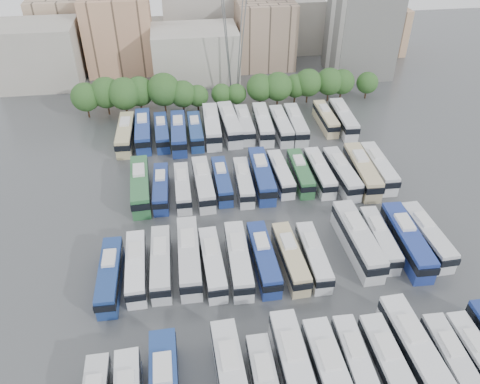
{
  "coord_description": "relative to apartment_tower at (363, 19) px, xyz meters",
  "views": [
    {
      "loc": [
        -11.18,
        -50.21,
        44.99
      ],
      "look_at": [
        -2.9,
        6.93,
        3.0
      ],
      "focal_mm": 35.0,
      "sensor_mm": 36.0,
      "label": 1
    }
  ],
  "objects": [
    {
      "name": "ground",
      "position": [
        -34.0,
        -58.0,
        -13.0
      ],
      "size": [
        220.0,
        220.0,
        0.0
      ],
      "primitive_type": "plane",
      "color": "#424447",
      "rests_on": "ground"
    },
    {
      "name": "tree_line",
      "position": [
        -37.09,
        -15.9,
        -8.44
      ],
      "size": [
        65.95,
        8.01,
        8.71
      ],
      "color": "black",
      "rests_on": "ground"
    },
    {
      "name": "city_buildings",
      "position": [
        -41.46,
        13.86,
        -5.13
      ],
      "size": [
        102.0,
        35.0,
        20.0
      ],
      "color": "#9E998E",
      "rests_on": "ground"
    },
    {
      "name": "apartment_tower",
      "position": [
        0.0,
        0.0,
        0.0
      ],
      "size": [
        14.0,
        14.0,
        26.0
      ],
      "primitive_type": "cube",
      "color": "silver",
      "rests_on": "ground"
    },
    {
      "name": "electricity_pylon",
      "position": [
        -32.0,
        -8.0,
        5.66
      ],
      "size": [
        9.0,
        6.91,
        33.83
      ],
      "color": "slate",
      "rests_on": "ground"
    },
    {
      "name": "bus_r0_s4",
      "position": [
        -42.14,
        -81.37,
        -11.04
      ],
      "size": [
        3.22,
        12.83,
        4.0
      ],
      "rotation": [
        0.0,
        0.0,
        0.03
      ],
      "color": "silver",
      "rests_on": "ground"
    },
    {
      "name": "bus_r0_s6",
      "position": [
        -35.61,
        -81.34,
        -10.96
      ],
      "size": [
        2.95,
        13.23,
        4.15
      ],
      "rotation": [
        0.0,
        0.0,
        0.01
      ],
      "color": "silver",
      "rests_on": "ground"
    },
    {
      "name": "bus_r0_s7",
      "position": [
        -32.17,
        -82.93,
        -10.96
      ],
      "size": [
        3.15,
        13.28,
        4.15
      ],
      "rotation": [
        0.0,
        0.0,
        0.02
      ],
      "color": "white",
      "rests_on": "ground"
    },
    {
      "name": "bus_r0_s8",
      "position": [
        -29.03,
        -81.53,
        -11.27
      ],
      "size": [
        2.71,
        11.26,
        3.52
      ],
      "rotation": [
        0.0,
        0.0,
        -0.02
      ],
      "color": "silver",
      "rests_on": "ground"
    },
    {
      "name": "bus_r0_s9",
      "position": [
        -25.8,
        -82.5,
        -11.13
      ],
      "size": [
        2.78,
        12.17,
        3.81
      ],
      "rotation": [
        0.0,
        0.0,
        0.01
      ],
      "color": "silver",
      "rests_on": "ground"
    },
    {
      "name": "bus_r0_s10",
      "position": [
        -22.42,
        -81.1,
        -10.94
      ],
      "size": [
        3.36,
        13.47,
        4.2
      ],
      "rotation": [
        0.0,
        0.0,
        0.03
      ],
      "color": "silver",
      "rests_on": "ground"
    },
    {
      "name": "bus_r0_s11",
      "position": [
        -19.01,
        -82.98,
        -11.23
      ],
      "size": [
        2.8,
        11.57,
        3.61
      ],
      "rotation": [
        0.0,
        0.0,
        -0.03
      ],
      "color": "silver",
      "rests_on": "ground"
    },
    {
      "name": "bus_r0_s12",
      "position": [
        -16.0,
        -82.7,
        -11.32
      ],
      "size": [
        2.45,
        10.92,
        3.42
      ],
      "rotation": [
        0.0,
        0.0,
        0.01
      ],
      "color": "silver",
      "rests_on": "ground"
    },
    {
      "name": "bus_r1_s0",
      "position": [
        -55.49,
        -64.77,
        -11.21
      ],
      "size": [
        2.73,
        11.64,
        3.64
      ],
      "rotation": [
        0.0,
        0.0,
        -0.02
      ],
      "color": "navy",
      "rests_on": "ground"
    },
    {
      "name": "bus_r1_s1",
      "position": [
        -52.26,
        -63.74,
        -11.24
      ],
      "size": [
        2.78,
        11.48,
        3.58
      ],
      "rotation": [
        0.0,
        0.0,
        0.03
      ],
      "color": "white",
      "rests_on": "ground"
    },
    {
      "name": "bus_r1_s2",
      "position": [
        -49.08,
        -63.44,
        -11.19
      ],
      "size": [
        2.7,
        11.77,
        3.68
      ],
      "rotation": [
        0.0,
        0.0,
        -0.01
      ],
      "color": "silver",
      "rests_on": "ground"
    },
    {
      "name": "bus_r1_s3",
      "position": [
        -45.4,
        -62.95,
        -11.02
      ],
      "size": [
        2.94,
        12.9,
        4.04
      ],
      "rotation": [
        0.0,
        0.0,
        -0.01
      ],
      "color": "silver",
      "rests_on": "ground"
    },
    {
      "name": "bus_r1_s4",
      "position": [
        -42.45,
        -64.41,
        -11.24
      ],
      "size": [
        2.86,
        11.49,
        3.58
      ],
      "rotation": [
        0.0,
        0.0,
        0.03
      ],
      "color": "silver",
      "rests_on": "ground"
    },
    {
      "name": "bus_r1_s5",
      "position": [
        -39.03,
        -64.34,
        -11.12
      ],
      "size": [
        2.92,
        12.24,
        3.82
      ],
      "rotation": [
        0.0,
        0.0,
        -0.02
      ],
      "color": "silver",
      "rests_on": "ground"
    },
    {
      "name": "bus_r1_s6",
      "position": [
        -35.73,
        -64.48,
        -11.17
      ],
      "size": [
        2.8,
        11.9,
        3.72
      ],
      "rotation": [
        0.0,
        0.0,
        0.02
      ],
      "color": "navy",
      "rests_on": "ground"
    },
    {
      "name": "bus_r1_s7",
      "position": [
        -32.19,
        -64.85,
        -11.24
      ],
      "size": [
        2.98,
        11.51,
        3.58
      ],
      "rotation": [
        0.0,
        0.0,
        0.04
      ],
      "color": "#C7B688",
      "rests_on": "ground"
    },
    {
      "name": "bus_r1_s8",
      "position": [
        -29.08,
        -64.98,
        -11.29
      ],
      "size": [
        2.5,
        11.12,
        3.48
      ],
      "rotation": [
        0.0,
        0.0,
        -0.01
      ],
      "color": "silver",
      "rests_on": "ground"
    },
    {
      "name": "bus_r1_s10",
      "position": [
        -22.37,
        -63.08,
        -10.9
      ],
      "size": [
        3.3,
        13.69,
        4.27
      ],
      "rotation": [
        0.0,
        0.0,
        0.02
      ],
      "color": "silver",
      "rests_on": "ground"
    },
    {
      "name": "bus_r1_s11",
      "position": [
        -19.15,
        -63.01,
        -11.26
      ],
      "size": [
        2.9,
        11.39,
        3.55
      ],
      "rotation": [
        0.0,
        0.0,
        -0.04
      ],
      "color": "silver",
      "rests_on": "ground"
    },
    {
      "name": "bus_r1_s12",
      "position": [
        -15.71,
        -64.16,
        -10.96
      ],
      "size": [
        3.37,
        13.35,
        4.16
      ],
      "rotation": [
        0.0,
        0.0,
        -0.04
      ],
      "color": "navy",
      "rests_on": "ground"
    },
    {
      "name": "bus_r1_s13",
      "position": [
        -12.43,
        -63.43,
        -11.15
      ],
      "size": [
        3.05,
        12.12,
        3.78
      ],
      "rotation": [
        0.0,
        0.0,
        0.04
      ],
      "color": "silver",
      "rests_on": "ground"
    },
    {
      "name": "bus_r2_s1",
      "position": [
        -52.21,
        -45.64,
        -10.97
      ],
      "size": [
        3.43,
        13.27,
        4.13
      ],
      "rotation": [
        0.0,
        0.0,
        0.04
      ],
      "color": "#2C683A",
      "rests_on": "ground"
    },
    {
      "name": "bus_r2_s2",
      "position": [
        -48.96,
        -46.37,
        -11.31
      ],
      "size": [
        2.64,
        11.01,
        3.44
      ],
      "rotation": [
        0.0,
        0.0,
        -0.02
      ],
      "color": "navy",
      "rests_on": "ground"
    },
    {
      "name": "bus_r2_s3",
      "position": [
        -45.54,
        -46.66,
        -11.32
      ],
      "size": [
        2.44,
        10.91,
        3.42
      ],
      "rotation": [
        0.0,
        0.0,
        0.01
      ],
      "color": "silver",
      "rests_on": "ground"
    },
    {
      "name": "bus_r2_s4",
      "position": [
        -42.19,
        -46.32,
        -11.13
      ],
      "size": [
        3.06,
        12.2,
        3.8
      ],
      "rotation": [
        0.0,
        0.0,
        0.03
      ],
      "color": "silver",
      "rests_on": "ground"
    },
    {
      "name": "bus_r2_s5",
      "position": [
        -39.11,
        -45.67,
        -11.31
      ],
      "size": [
        2.54,
        10.98,
        3.44
      ],
      "rotation": [
        0.0,
        0.0,
        0.01
      ],
      "color": "navy",
      "rests_on": "ground"
    },
    {
      "name": "bus_r2_s6",
      "position": [
        -35.65,
        -46.47,
        -11.31
      ],
      "size": [
        2.71,
        11.04,
        3.44
      ],
      "rotation": [
        0.0,
        0.0,
        -0.03
      ],
      "color": "silver",
      "rests_on": "ground"
    },
    {
      "name": "bus_r2_s7",
      "position": [
        -32.48,
        -45.46,
        -11.01
      ],
      "size": [
        3.04,
        12.98,
        4.06
      ],
      "rotation": [
        0.0,
        0.0,
        -0.02
      ],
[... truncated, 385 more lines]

